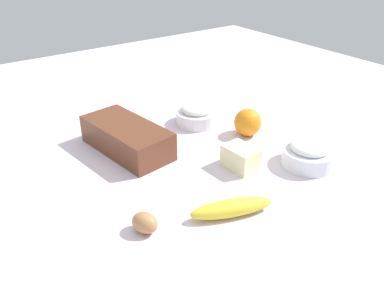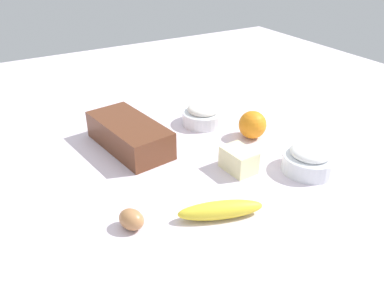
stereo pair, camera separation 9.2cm
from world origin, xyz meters
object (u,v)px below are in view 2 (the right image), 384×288
(flour_bowl, at_px, (203,115))
(butter_block, at_px, (239,160))
(banana, at_px, (221,210))
(orange_fruit, at_px, (252,125))
(loaf_pan, at_px, (129,134))
(sugar_bowl, at_px, (310,159))
(egg_near_butter, at_px, (131,219))

(flour_bowl, bearing_deg, butter_block, 166.49)
(banana, relative_size, orange_fruit, 2.28)
(flour_bowl, xyz_separation_m, banana, (-0.42, 0.22, -0.01))
(loaf_pan, height_order, flour_bowl, loaf_pan)
(loaf_pan, xyz_separation_m, sugar_bowl, (-0.35, -0.35, -0.01))
(sugar_bowl, relative_size, orange_fruit, 1.69)
(egg_near_butter, bearing_deg, banana, -110.01)
(loaf_pan, xyz_separation_m, orange_fruit, (-0.13, -0.34, 0.00))
(flour_bowl, distance_m, orange_fruit, 0.17)
(butter_block, bearing_deg, egg_near_butter, 102.44)
(banana, distance_m, egg_near_butter, 0.19)
(flour_bowl, relative_size, butter_block, 1.51)
(sugar_bowl, bearing_deg, egg_near_butter, 87.57)
(sugar_bowl, distance_m, banana, 0.31)
(loaf_pan, bearing_deg, flour_bowl, -91.96)
(sugar_bowl, bearing_deg, banana, 98.34)
(flour_bowl, bearing_deg, sugar_bowl, -166.74)
(banana, distance_m, orange_fruit, 0.40)
(egg_near_butter, bearing_deg, butter_block, -77.56)
(loaf_pan, xyz_separation_m, butter_block, (-0.26, -0.20, -0.01))
(sugar_bowl, bearing_deg, loaf_pan, 45.18)
(banana, height_order, butter_block, butter_block)
(flour_bowl, bearing_deg, egg_near_butter, 131.90)
(butter_block, distance_m, egg_near_butter, 0.34)
(sugar_bowl, height_order, egg_near_butter, sugar_bowl)
(loaf_pan, height_order, sugar_bowl, loaf_pan)
(sugar_bowl, height_order, butter_block, sugar_bowl)
(loaf_pan, distance_m, banana, 0.40)
(orange_fruit, height_order, butter_block, orange_fruit)
(loaf_pan, distance_m, sugar_bowl, 0.50)
(orange_fruit, bearing_deg, banana, 132.34)
(banana, xyz_separation_m, egg_near_butter, (0.07, 0.18, 0.00))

